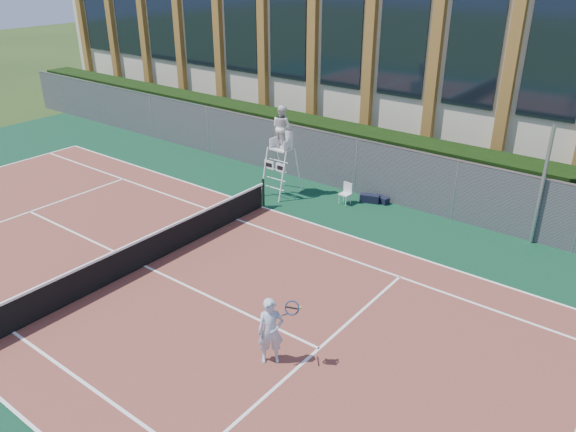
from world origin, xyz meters
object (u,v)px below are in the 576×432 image
Objects in this scene: steel_pole at (542,186)px; tennis_player at (271,331)px; umpire_chair at (282,129)px; plastic_chair at (346,192)px.

steel_pole reaches higher than tennis_player.
umpire_chair is 3.36m from plastic_chair.
tennis_player is (-3.00, -9.72, -1.12)m from steel_pole.
steel_pole is at bearing 72.84° from tennis_player.
umpire_chair reaches higher than plastic_chair.
steel_pole reaches higher than plastic_chair.
plastic_chair is at bearing 111.68° from tennis_player.
steel_pole is 1.12× the size of umpire_chair.
umpire_chair is at bearing 126.68° from tennis_player.
umpire_chair is (-9.01, -1.65, 0.61)m from steel_pole.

